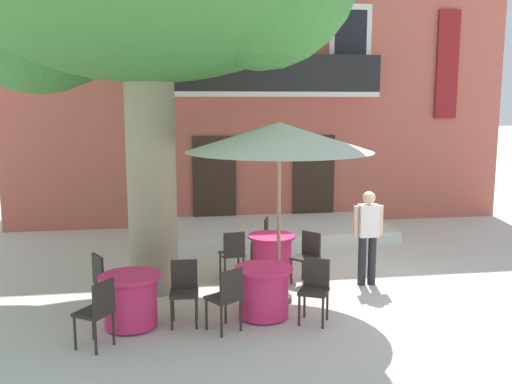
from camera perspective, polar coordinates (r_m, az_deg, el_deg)
ground_plane at (r=10.27m, az=9.16°, el=-8.92°), size 120.00×120.00×0.00m
building_facade at (r=16.46m, az=-0.33°, el=11.15°), size 13.00×5.09×7.50m
entrance_step_platform at (r=13.58m, az=1.77°, el=-3.81°), size 5.41×2.53×0.25m
cafe_table_near_tree at (r=10.37m, az=1.56°, el=-6.36°), size 0.86×0.86×0.76m
cafe_chair_near_tree_0 at (r=11.07m, az=1.57°, el=-4.64°), size 0.50×0.50×0.91m
cafe_chair_near_tree_1 at (r=10.05m, az=-2.36°, el=-6.06°), size 0.45×0.45×0.91m
cafe_chair_near_tree_2 at (r=9.96m, az=5.24°, el=-6.23°), size 0.56×0.56×0.91m
cafe_table_middle at (r=8.44m, az=0.77°, el=-10.02°), size 0.86×0.86×0.76m
cafe_chair_middle_0 at (r=7.89m, az=-2.97°, el=-10.37°), size 0.55×0.55×0.91m
cafe_chair_middle_1 at (r=8.29m, az=5.96°, el=-9.42°), size 0.54×0.54×0.91m
cafe_chair_middle_2 at (r=9.11m, az=0.22°, el=-7.66°), size 0.46×0.46×0.91m
cafe_table_front at (r=8.28m, az=-12.54°, el=-10.62°), size 0.86×0.86×0.76m
cafe_chair_front_0 at (r=8.25m, az=-7.26°, el=-9.55°), size 0.43×0.43×0.91m
cafe_chair_front_1 at (r=8.88m, az=-14.99°, el=-8.44°), size 0.54×0.54×0.91m
cafe_chair_front_2 at (r=7.65m, az=-15.66°, el=-11.33°), size 0.56×0.56×0.91m
cafe_umbrella at (r=8.69m, az=2.36°, el=5.49°), size 2.90×2.90×2.85m
pedestrian_near_entrance at (r=9.94m, az=11.22°, el=-4.01°), size 0.53×0.23×1.65m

